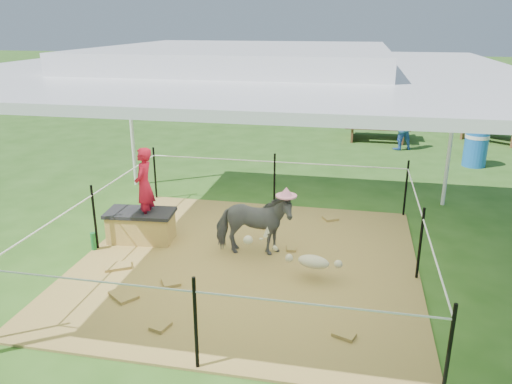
% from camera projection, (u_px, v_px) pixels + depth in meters
% --- Properties ---
extents(ground, '(90.00, 90.00, 0.00)m').
position_uv_depth(ground, '(247.00, 264.00, 6.91)').
color(ground, '#2D5919').
rests_on(ground, ground).
extents(hay_patch, '(4.60, 4.60, 0.03)m').
position_uv_depth(hay_patch, '(247.00, 263.00, 6.91)').
color(hay_patch, brown).
rests_on(hay_patch, ground).
extents(canopy_tent, '(6.30, 6.30, 2.90)m').
position_uv_depth(canopy_tent, '(246.00, 64.00, 6.03)').
color(canopy_tent, silver).
rests_on(canopy_tent, ground).
extents(rope_fence, '(4.54, 4.54, 1.00)m').
position_uv_depth(rope_fence, '(247.00, 221.00, 6.70)').
color(rope_fence, black).
rests_on(rope_fence, ground).
extents(straw_bale, '(0.98, 0.55, 0.42)m').
position_uv_depth(straw_bale, '(141.00, 227.00, 7.52)').
color(straw_bale, '#B08A40').
rests_on(straw_bale, hay_patch).
extents(dark_cloth, '(1.04, 0.61, 0.05)m').
position_uv_depth(dark_cloth, '(140.00, 213.00, 7.44)').
color(dark_cloth, black).
rests_on(dark_cloth, straw_bale).
extents(woman, '(0.31, 0.43, 1.13)m').
position_uv_depth(woman, '(144.00, 179.00, 7.25)').
color(woman, red).
rests_on(woman, straw_bale).
extents(green_bottle, '(0.08, 0.08, 0.26)m').
position_uv_depth(green_bottle, '(93.00, 241.00, 7.23)').
color(green_bottle, '#186F2E').
rests_on(green_bottle, hay_patch).
extents(pony, '(1.14, 0.62, 0.92)m').
position_uv_depth(pony, '(253.00, 224.00, 6.97)').
color(pony, '#4E4F53').
rests_on(pony, hay_patch).
extents(pink_hat, '(0.29, 0.29, 0.13)m').
position_uv_depth(pink_hat, '(253.00, 189.00, 6.80)').
color(pink_hat, pink).
rests_on(pink_hat, pony).
extents(foal, '(1.11, 0.78, 0.56)m').
position_uv_depth(foal, '(314.00, 260.00, 6.35)').
color(foal, beige).
rests_on(foal, hay_patch).
extents(trash_barrel, '(0.62, 0.62, 0.80)m').
position_uv_depth(trash_barrel, '(476.00, 149.00, 11.42)').
color(trash_barrel, blue).
rests_on(trash_barrel, ground).
extents(picnic_table_near, '(1.73, 1.26, 0.72)m').
position_uv_depth(picnic_table_near, '(377.00, 127.00, 14.01)').
color(picnic_table_near, '#512E1C').
rests_on(picnic_table_near, ground).
extents(picnic_table_far, '(2.16, 2.04, 0.73)m').
position_uv_depth(picnic_table_far, '(496.00, 127.00, 13.92)').
color(picnic_table_far, brown).
rests_on(picnic_table_far, ground).
extents(distant_person, '(0.74, 0.67, 1.24)m').
position_uv_depth(distant_person, '(401.00, 126.00, 12.83)').
color(distant_person, blue).
rests_on(distant_person, ground).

